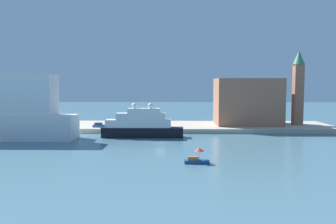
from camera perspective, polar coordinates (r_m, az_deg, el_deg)
ground at (r=86.70m, az=-1.32°, el=-5.14°), size 400.00×400.00×0.00m
quay_dock at (r=113.93m, az=-0.76°, el=-2.44°), size 110.00×23.28×1.40m
large_yacht at (r=95.56m, az=-4.49°, el=-2.25°), size 22.57×3.81×11.18m
small_motorboat at (r=64.55m, az=4.78°, el=-7.62°), size 4.62×1.79×2.94m
harbor_building at (r=116.97m, az=13.04°, el=1.71°), size 20.84×15.32×15.24m
bell_tower at (r=120.75m, az=20.85°, el=4.35°), size 3.87×3.87×24.45m
parked_car at (r=108.95m, az=-11.43°, el=-2.17°), size 3.84×1.67×1.39m
person_figure at (r=111.23m, az=-8.22°, el=-1.93°), size 0.36×0.36×1.55m
mooring_bollard at (r=103.47m, az=-3.11°, el=-2.59°), size 0.45×0.45×0.66m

